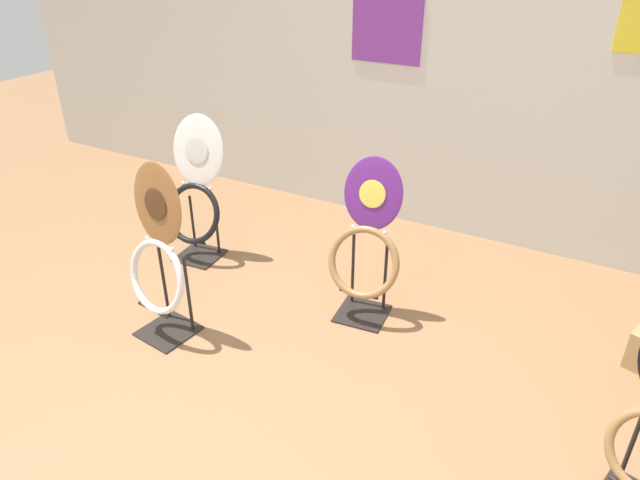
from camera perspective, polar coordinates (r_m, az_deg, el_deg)
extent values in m
plane|color=#8E6642|center=(2.63, -6.32, -20.16)|extent=(14.00, 14.00, 0.00)
cube|color=silver|center=(3.96, 13.64, 18.33)|extent=(8.00, 0.06, 2.60)
cube|color=purple|center=(4.07, 6.67, 20.31)|extent=(0.50, 0.01, 0.45)
cube|color=black|center=(3.31, -14.89, -8.78)|extent=(0.31, 0.31, 0.01)
cylinder|color=black|center=(3.29, -15.33, -4.13)|extent=(0.02, 0.02, 0.46)
cylinder|color=black|center=(3.16, -13.02, -5.31)|extent=(0.02, 0.02, 0.46)
cylinder|color=black|center=(3.17, -16.37, -6.72)|extent=(0.22, 0.04, 0.02)
torus|color=silver|center=(3.10, -16.03, -3.58)|extent=(0.42, 0.19, 0.40)
ellipsoid|color=#936033|center=(2.95, -15.97, 3.48)|extent=(0.36, 0.11, 0.43)
ellipsoid|color=#4C2D19|center=(2.94, -16.18, 3.41)|extent=(0.16, 0.04, 0.16)
sphere|color=silver|center=(3.11, -16.91, 0.17)|extent=(0.02, 0.02, 0.02)
sphere|color=silver|center=(2.97, -14.54, -0.90)|extent=(0.02, 0.02, 0.02)
cube|color=black|center=(3.97, -11.92, -1.53)|extent=(0.30, 0.30, 0.01)
cylinder|color=black|center=(4.00, -12.63, 1.82)|extent=(0.02, 0.02, 0.39)
cylinder|color=black|center=(3.89, -10.27, 1.30)|extent=(0.02, 0.02, 0.39)
cylinder|color=black|center=(3.84, -12.80, -0.01)|extent=(0.22, 0.04, 0.02)
torus|color=black|center=(3.80, -12.59, 2.59)|extent=(0.42, 0.23, 0.38)
ellipsoid|color=white|center=(3.75, -12.11, 8.75)|extent=(0.39, 0.17, 0.45)
ellipsoid|color=silver|center=(3.73, -12.26, 8.72)|extent=(0.17, 0.06, 0.17)
sphere|color=silver|center=(3.85, -13.50, 5.52)|extent=(0.02, 0.02, 0.02)
sphere|color=silver|center=(3.73, -10.92, 5.06)|extent=(0.02, 0.02, 0.02)
cylinder|color=black|center=(2.66, 28.67, -17.63)|extent=(0.02, 0.02, 0.38)
cube|color=black|center=(3.34, 4.24, -7.34)|extent=(0.31, 0.31, 0.01)
cylinder|color=black|center=(3.31, 3.31, -2.86)|extent=(0.02, 0.02, 0.45)
cylinder|color=black|center=(3.26, 6.55, -3.56)|extent=(0.02, 0.02, 0.45)
cylinder|color=black|center=(3.17, 3.90, -5.39)|extent=(0.22, 0.04, 0.02)
torus|color=#9E7042|center=(3.13, 4.35, -2.25)|extent=(0.43, 0.24, 0.39)
ellipsoid|color=#60237F|center=(3.06, 5.34, 4.65)|extent=(0.34, 0.15, 0.39)
ellipsoid|color=#E5CC4C|center=(3.04, 5.25, 4.60)|extent=(0.15, 0.06, 0.15)
sphere|color=silver|center=(3.13, 3.34, 1.35)|extent=(0.02, 0.02, 0.02)
sphere|color=silver|center=(3.08, 6.49, 0.73)|extent=(0.02, 0.02, 0.02)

